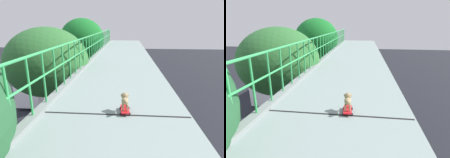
# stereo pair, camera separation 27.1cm
# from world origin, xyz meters

# --- Properties ---
(overpass_deck) EXTENTS (3.15, 35.85, 0.41)m
(overpass_deck) POSITION_xyz_m (1.27, 0.00, 6.07)
(overpass_deck) COLOR gray
(overpass_deck) RESTS_ON bridge_pier
(green_railing) EXTENTS (0.20, 34.05, 1.23)m
(green_railing) POSITION_xyz_m (-0.25, 0.00, 6.58)
(green_railing) COLOR gray
(green_railing) RESTS_ON overpass_deck
(car_yellow_cab_fifth) EXTENTS (1.79, 4.18, 1.63)m
(car_yellow_cab_fifth) POSITION_xyz_m (-4.17, 6.50, 0.70)
(car_yellow_cab_fifth) COLOR gold
(car_yellow_cab_fifth) RESTS_ON ground
(city_bus) EXTENTS (2.51, 11.29, 3.09)m
(city_bus) POSITION_xyz_m (-7.78, 18.34, 1.76)
(city_bus) COLOR white
(city_bus) RESTS_ON ground
(roadside_tree_mid) EXTENTS (3.66, 3.66, 7.93)m
(roadside_tree_mid) POSITION_xyz_m (-2.00, 5.19, 6.27)
(roadside_tree_mid) COLOR brown
(roadside_tree_mid) RESTS_ON ground
(roadside_tree_far) EXTENTS (3.95, 3.95, 8.53)m
(roadside_tree_far) POSITION_xyz_m (-2.54, 14.25, 6.58)
(roadside_tree_far) COLOR brown
(roadside_tree_far) RESTS_ON ground
(toy_skateboard) EXTENTS (0.23, 0.42, 0.08)m
(toy_skateboard) POSITION_xyz_m (1.51, 0.74, 6.34)
(toy_skateboard) COLOR red
(toy_skateboard) RESTS_ON overpass_deck
(small_dog) EXTENTS (0.17, 0.37, 0.32)m
(small_dog) POSITION_xyz_m (1.51, 0.77, 6.55)
(small_dog) COLOR #947E58
(small_dog) RESTS_ON toy_skateboard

